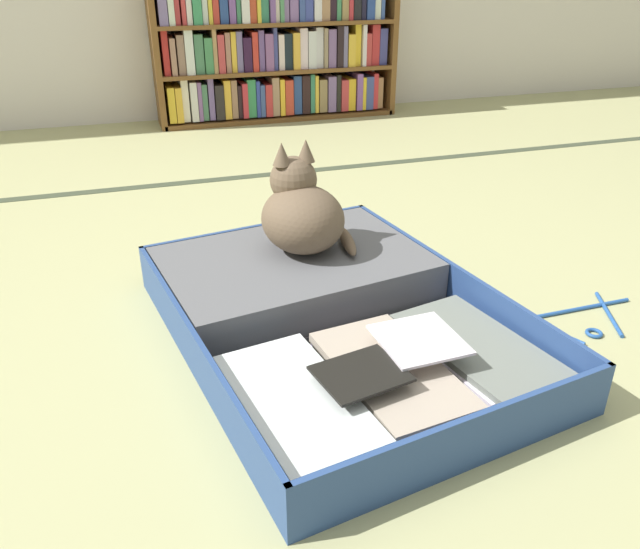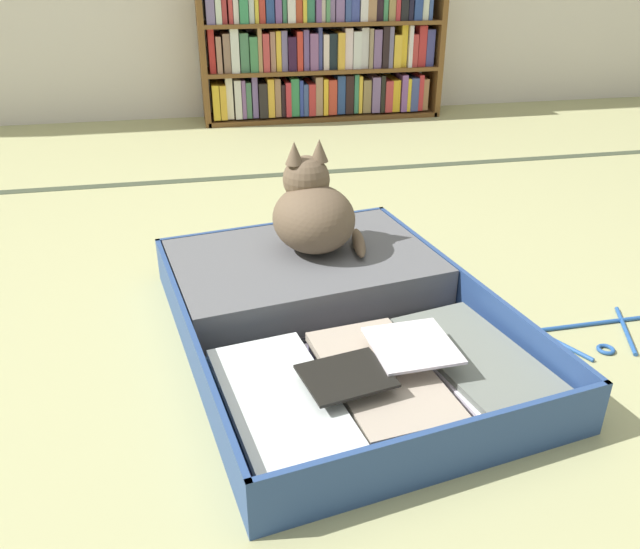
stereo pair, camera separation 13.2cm
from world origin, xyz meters
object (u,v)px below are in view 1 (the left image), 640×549
object	(u,v)px
black_cat	(301,213)
clothes_hanger	(574,318)
bookshelf	(276,49)
open_suitcase	(321,308)

from	to	relation	value
black_cat	clothes_hanger	xyz separation A→B (m)	(0.60, -0.37, -0.21)
bookshelf	open_suitcase	xyz separation A→B (m)	(-0.44, -2.16, -0.31)
open_suitcase	clothes_hanger	world-z (taller)	open_suitcase
clothes_hanger	black_cat	bearing A→B (deg)	148.11
clothes_hanger	open_suitcase	bearing A→B (deg)	164.82
bookshelf	open_suitcase	bearing A→B (deg)	-101.40
open_suitcase	black_cat	xyz separation A→B (m)	(0.01, 0.21, 0.17)
bookshelf	clothes_hanger	world-z (taller)	bookshelf
bookshelf	black_cat	world-z (taller)	bookshelf
open_suitcase	black_cat	bearing A→B (deg)	87.03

